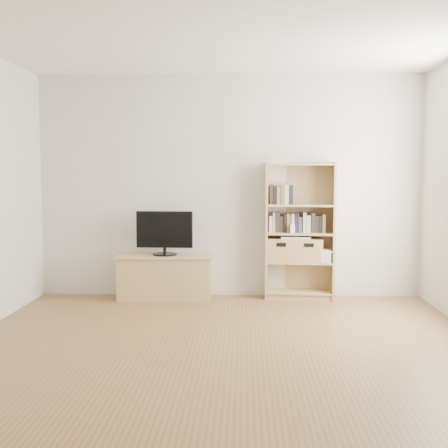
{
  "coord_description": "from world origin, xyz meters",
  "views": [
    {
      "loc": [
        0.17,
        -4.12,
        1.46
      ],
      "look_at": [
        -0.05,
        1.9,
        0.91
      ],
      "focal_mm": 45.0,
      "sensor_mm": 36.0,
      "label": 1
    }
  ],
  "objects_px": {
    "baby_monitor": "(292,229)",
    "laptop": "(296,237)",
    "basket_right": "(308,250)",
    "bookshelf": "(300,231)",
    "tv_stand": "(165,278)",
    "basket_left": "(281,249)",
    "television": "(165,233)"
  },
  "relations": [
    {
      "from": "television",
      "to": "basket_left",
      "type": "xyz_separation_m",
      "value": [
        1.36,
        0.07,
        -0.19
      ]
    },
    {
      "from": "basket_right",
      "to": "laptop",
      "type": "height_order",
      "value": "laptop"
    },
    {
      "from": "television",
      "to": "basket_right",
      "type": "height_order",
      "value": "television"
    },
    {
      "from": "bookshelf",
      "to": "tv_stand",
      "type": "bearing_deg",
      "value": -173.54
    },
    {
      "from": "tv_stand",
      "to": "laptop",
      "type": "height_order",
      "value": "laptop"
    },
    {
      "from": "television",
      "to": "baby_monitor",
      "type": "bearing_deg",
      "value": 2.33
    },
    {
      "from": "tv_stand",
      "to": "baby_monitor",
      "type": "bearing_deg",
      "value": -2.82
    },
    {
      "from": "basket_left",
      "to": "basket_right",
      "type": "relative_size",
      "value": 1.0
    },
    {
      "from": "tv_stand",
      "to": "baby_monitor",
      "type": "distance_m",
      "value": 1.58
    },
    {
      "from": "baby_monitor",
      "to": "television",
      "type": "bearing_deg",
      "value": 175.67
    },
    {
      "from": "basket_left",
      "to": "laptop",
      "type": "xyz_separation_m",
      "value": [
        0.16,
        -0.02,
        0.15
      ]
    },
    {
      "from": "baby_monitor",
      "to": "laptop",
      "type": "xyz_separation_m",
      "value": [
        0.05,
        0.07,
        -0.1
      ]
    },
    {
      "from": "tv_stand",
      "to": "laptop",
      "type": "xyz_separation_m",
      "value": [
        1.52,
        0.05,
        0.47
      ]
    },
    {
      "from": "bookshelf",
      "to": "basket_right",
      "type": "xyz_separation_m",
      "value": [
        0.1,
        -0.01,
        -0.22
      ]
    },
    {
      "from": "basket_left",
      "to": "laptop",
      "type": "height_order",
      "value": "laptop"
    },
    {
      "from": "baby_monitor",
      "to": "basket_right",
      "type": "height_order",
      "value": "baby_monitor"
    },
    {
      "from": "bookshelf",
      "to": "television",
      "type": "height_order",
      "value": "bookshelf"
    },
    {
      "from": "television",
      "to": "basket_right",
      "type": "xyz_separation_m",
      "value": [
        1.66,
        0.05,
        -0.19
      ]
    },
    {
      "from": "tv_stand",
      "to": "basket_left",
      "type": "height_order",
      "value": "basket_left"
    },
    {
      "from": "bookshelf",
      "to": "laptop",
      "type": "relative_size",
      "value": 4.71
    },
    {
      "from": "television",
      "to": "bookshelf",
      "type": "bearing_deg",
      "value": 5.35
    },
    {
      "from": "television",
      "to": "laptop",
      "type": "distance_m",
      "value": 1.52
    },
    {
      "from": "baby_monitor",
      "to": "basket_left",
      "type": "distance_m",
      "value": 0.29
    },
    {
      "from": "basket_right",
      "to": "bookshelf",
      "type": "bearing_deg",
      "value": 176.91
    },
    {
      "from": "tv_stand",
      "to": "basket_right",
      "type": "relative_size",
      "value": 3.32
    },
    {
      "from": "television",
      "to": "baby_monitor",
      "type": "relative_size",
      "value": 6.74
    },
    {
      "from": "tv_stand",
      "to": "basket_left",
      "type": "relative_size",
      "value": 3.31
    },
    {
      "from": "bookshelf",
      "to": "basket_left",
      "type": "distance_m",
      "value": 0.3
    },
    {
      "from": "bookshelf",
      "to": "basket_left",
      "type": "height_order",
      "value": "bookshelf"
    },
    {
      "from": "bookshelf",
      "to": "baby_monitor",
      "type": "xyz_separation_m",
      "value": [
        -0.09,
        -0.08,
        0.03
      ]
    },
    {
      "from": "bookshelf",
      "to": "basket_left",
      "type": "bearing_deg",
      "value": -178.81
    },
    {
      "from": "baby_monitor",
      "to": "basket_left",
      "type": "xyz_separation_m",
      "value": [
        -0.12,
        0.09,
        -0.25
      ]
    }
  ]
}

